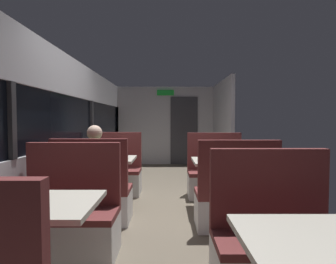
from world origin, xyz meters
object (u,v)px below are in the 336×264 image
Objects in this scene: dining_table_front_aisle at (330,257)px; bench_rear_aisle_facing_entry at (216,178)px; dining_table_rear_aisle at (224,167)px; seated_passenger at (95,180)px; bench_near_window_facing_entry at (69,222)px; bench_rear_aisle_facing_end at (235,202)px; bench_front_aisle_facing_entry at (275,252)px; dining_table_mid_window at (105,165)px; bench_mid_window_facing_entry at (114,175)px; dining_table_near_window at (34,216)px; bench_mid_window_facing_end at (93,197)px; coffee_cup_primary at (103,155)px.

bench_rear_aisle_facing_entry is (0.00, 3.37, -0.31)m from dining_table_front_aisle.
dining_table_rear_aisle is 0.71× the size of seated_passenger.
bench_near_window_facing_entry is 1.91m from bench_rear_aisle_facing_end.
bench_front_aisle_facing_entry is at bearing -18.53° from bench_near_window_facing_entry.
dining_table_mid_window is 0.82× the size of bench_rear_aisle_facing_entry.
seated_passenger is at bearing 139.19° from bench_front_aisle_facing_entry.
dining_table_front_aisle is (1.79, -1.30, 0.31)m from bench_near_window_facing_entry.
bench_mid_window_facing_entry is 2.40m from bench_rear_aisle_facing_end.
dining_table_front_aisle is 3.39m from bench_rear_aisle_facing_entry.
dining_table_near_window and dining_table_front_aisle have the same top height.
dining_table_near_window is 0.82× the size of bench_mid_window_facing_end.
bench_mid_window_facing_end is at bearing -164.41° from dining_table_rear_aisle.
bench_mid_window_facing_entry is 1.22× the size of dining_table_rear_aisle.
bench_rear_aisle_facing_entry is (1.79, 1.20, 0.00)m from bench_mid_window_facing_end.
dining_table_mid_window is 0.77m from bench_mid_window_facing_entry.
bench_rear_aisle_facing_end is 1.40m from bench_rear_aisle_facing_entry.
bench_rear_aisle_facing_entry is at bearing 90.00° from bench_front_aisle_facing_entry.
coffee_cup_primary is at bearing -165.64° from bench_rear_aisle_facing_entry.
dining_table_front_aisle is at bearing -90.00° from bench_rear_aisle_facing_entry.
bench_rear_aisle_facing_end is (1.79, -0.20, 0.00)m from bench_mid_window_facing_end.
bench_near_window_facing_entry is at bearing -88.45° from coffee_cup_primary.
bench_mid_window_facing_entry is at bearing 153.32° from dining_table_rear_aisle.
dining_table_rear_aisle is at bearing 90.00° from dining_table_front_aisle.
seated_passenger is at bearing 128.57° from dining_table_front_aisle.
dining_table_front_aisle is at bearing -58.07° from dining_table_mid_window.
bench_rear_aisle_facing_entry is at bearing 15.59° from dining_table_mid_window.
dining_table_rear_aisle is 10.00× the size of coffee_cup_primary.
bench_mid_window_facing_end and bench_front_aisle_facing_entry have the same top height.
bench_near_window_facing_entry reaches higher than coffee_cup_primary.
dining_table_mid_window is 1.88m from bench_rear_aisle_facing_entry.
bench_front_aisle_facing_entry is (1.79, -2.87, 0.00)m from bench_mid_window_facing_entry.
dining_table_front_aisle is 10.00× the size of coffee_cup_primary.
bench_mid_window_facing_end reaches higher than dining_table_front_aisle.
bench_mid_window_facing_end reaches higher than dining_table_rear_aisle.
bench_rear_aisle_facing_entry reaches higher than dining_table_mid_window.
bench_mid_window_facing_entry and bench_front_aisle_facing_entry have the same top height.
coffee_cup_primary is (-1.83, -0.47, 0.46)m from bench_rear_aisle_facing_entry.
dining_table_mid_window is 1.80m from dining_table_rear_aisle.
bench_rear_aisle_facing_entry is at bearing 14.36° from coffee_cup_primary.
dining_table_near_window is 10.00× the size of coffee_cup_primary.
bench_mid_window_facing_end is (0.00, 0.87, 0.00)m from bench_near_window_facing_entry.
bench_mid_window_facing_end and bench_mid_window_facing_entry have the same top height.
coffee_cup_primary is at bearing 93.77° from seated_passenger.
dining_table_front_aisle is at bearing -90.00° from bench_front_aisle_facing_entry.
bench_rear_aisle_facing_end reaches higher than coffee_cup_primary.
dining_table_front_aisle is at bearing -63.38° from bench_mid_window_facing_entry.
dining_table_front_aisle is 3.44m from coffee_cup_primary.
dining_table_front_aisle is 0.82× the size of bench_front_aisle_facing_entry.
bench_front_aisle_facing_entry is at bearing 3.18° from dining_table_near_window.
bench_rear_aisle_facing_entry is (1.79, 2.07, 0.00)m from bench_near_window_facing_entry.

